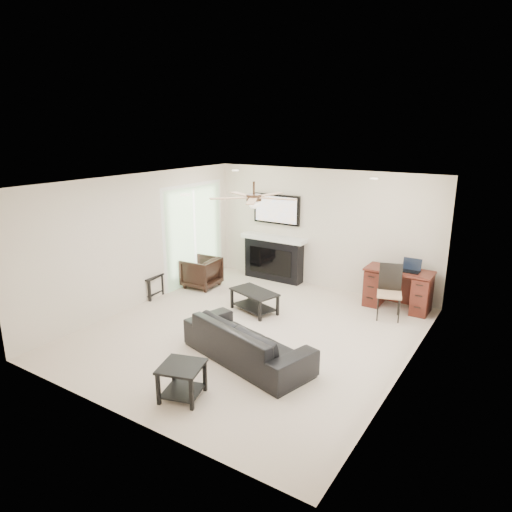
# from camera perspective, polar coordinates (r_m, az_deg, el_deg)

# --- Properties ---
(room_shell) EXTENTS (5.50, 5.54, 2.52)m
(room_shell) POSITION_cam_1_polar(r_m,az_deg,el_deg) (7.15, 0.90, 2.68)
(room_shell) COLOR beige
(room_shell) RESTS_ON ground
(sofa) EXTENTS (2.23, 1.33, 0.61)m
(sofa) POSITION_cam_1_polar(r_m,az_deg,el_deg) (6.77, -1.14, -10.55)
(sofa) COLOR black
(sofa) RESTS_ON ground
(armchair) EXTENTS (0.75, 0.73, 0.64)m
(armchair) POSITION_cam_1_polar(r_m,az_deg,el_deg) (9.81, -6.85, -2.05)
(armchair) COLOR black
(armchair) RESTS_ON ground
(coffee_table) EXTENTS (1.01, 0.75, 0.40)m
(coffee_table) POSITION_cam_1_polar(r_m,az_deg,el_deg) (8.48, -0.21, -5.69)
(coffee_table) COLOR black
(coffee_table) RESTS_ON ground
(end_table_near) EXTENTS (0.65, 0.65, 0.45)m
(end_table_near) POSITION_cam_1_polar(r_m,az_deg,el_deg) (6.02, -9.22, -15.22)
(end_table_near) COLOR black
(end_table_near) RESTS_ON ground
(end_table_left) EXTENTS (0.57, 0.57, 0.45)m
(end_table_left) POSITION_cam_1_polar(r_m,az_deg,el_deg) (9.47, -13.44, -3.64)
(end_table_left) COLOR black
(end_table_left) RESTS_ON ground
(fireplace_unit) EXTENTS (1.52, 0.34, 1.91)m
(fireplace_unit) POSITION_cam_1_polar(r_m,az_deg,el_deg) (10.05, 2.20, 2.25)
(fireplace_unit) COLOR black
(fireplace_unit) RESTS_ON ground
(desk) EXTENTS (1.22, 0.56, 0.76)m
(desk) POSITION_cam_1_polar(r_m,az_deg,el_deg) (8.98, 17.30, -3.98)
(desk) COLOR #421810
(desk) RESTS_ON ground
(desk_chair) EXTENTS (0.53, 0.54, 0.97)m
(desk_chair) POSITION_cam_1_polar(r_m,az_deg,el_deg) (8.44, 16.34, -4.41)
(desk_chair) COLOR black
(desk_chair) RESTS_ON ground
(laptop) EXTENTS (0.33, 0.24, 0.23)m
(laptop) POSITION_cam_1_polar(r_m,az_deg,el_deg) (8.76, 18.78, -1.18)
(laptop) COLOR black
(laptop) RESTS_ON desk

